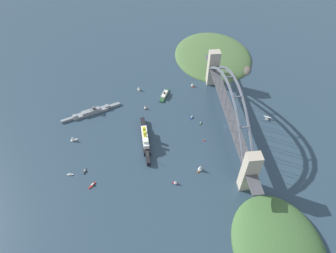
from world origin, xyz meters
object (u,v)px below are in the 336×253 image
object	(u,v)px
small_boat_1	(192,117)
channel_marker_buoy	(204,140)
small_boat_4	(70,175)
harbor_ferry_steamer	(164,95)
small_boat_5	(192,85)
small_boat_8	(176,182)
small_boat_0	(145,107)
small_boat_6	(92,185)
harbor_arch_bridge	(229,110)
ocean_liner	(145,139)
small_boat_7	(139,88)
small_boat_3	(85,171)
small_boat_2	(73,138)
seaplane_taxiing_near_bridge	(267,118)
small_boat_10	(200,168)
naval_cruiser	(92,112)
small_boat_9	(200,123)

from	to	relation	value
small_boat_1	channel_marker_buoy	distance (m)	44.82
small_boat_1	small_boat_4	size ratio (longest dim) A/B	1.08
harbor_ferry_steamer	small_boat_1	distance (m)	60.12
small_boat_4	channel_marker_buoy	size ratio (longest dim) A/B	2.71
small_boat_1	small_boat_5	world-z (taller)	small_boat_5
small_boat_8	small_boat_0	bearing A→B (deg)	12.30
channel_marker_buoy	small_boat_6	bearing A→B (deg)	110.54
channel_marker_buoy	small_boat_0	bearing A→B (deg)	47.03
harbor_arch_bridge	ocean_liner	distance (m)	114.81
harbor_arch_bridge	channel_marker_buoy	bearing A→B (deg)	124.47
small_boat_0	small_boat_4	distance (m)	141.79
harbor_arch_bridge	small_boat_7	size ratio (longest dim) A/B	31.36
small_boat_3	small_boat_8	xyz separation A→B (m)	(-28.29, -106.55, 2.27)
ocean_liner	small_boat_2	size ratio (longest dim) A/B	8.23
small_boat_6	small_boat_5	bearing A→B (deg)	-41.11
small_boat_3	small_boat_8	distance (m)	110.26
seaplane_taxiing_near_bridge	small_boat_10	xyz separation A→B (m)	(-75.25, 109.25, 2.62)
small_boat_0	small_boat_7	distance (m)	43.20
small_boat_2	small_boat_6	bearing A→B (deg)	-157.84
small_boat_1	channel_marker_buoy	xyz separation A→B (m)	(-43.73, -9.79, 0.44)
small_boat_1	small_boat_3	size ratio (longest dim) A/B	1.02
harbor_arch_bridge	naval_cruiser	size ratio (longest dim) A/B	3.06
small_boat_3	small_boat_5	world-z (taller)	small_boat_5
small_boat_2	ocean_liner	bearing A→B (deg)	-97.37
seaplane_taxiing_near_bridge	small_boat_2	xyz separation A→B (m)	(-11.39, 266.72, 2.00)
small_boat_1	small_boat_8	world-z (taller)	small_boat_8
small_boat_0	channel_marker_buoy	size ratio (longest dim) A/B	2.42
small_boat_4	small_boat_9	world-z (taller)	small_boat_4
harbor_arch_bridge	small_boat_2	world-z (taller)	harbor_arch_bridge
small_boat_1	small_boat_10	bearing A→B (deg)	177.25
small_boat_0	seaplane_taxiing_near_bridge	bearing A→B (deg)	-102.98
ocean_liner	small_boat_6	distance (m)	88.42
seaplane_taxiing_near_bridge	small_boat_4	xyz separation A→B (m)	(-65.76, 264.81, -1.35)
small_boat_2	small_boat_5	world-z (taller)	small_boat_2
harbor_ferry_steamer	small_boat_1	bearing A→B (deg)	-145.72
small_boat_4	small_boat_8	world-z (taller)	small_boat_8
seaplane_taxiing_near_bridge	small_boat_8	distance (m)	167.74
harbor_ferry_steamer	small_boat_8	bearing A→B (deg)	179.20
small_boat_1	small_boat_10	world-z (taller)	small_boat_10
harbor_ferry_steamer	small_boat_0	size ratio (longest dim) A/B	4.47
small_boat_6	small_boat_10	world-z (taller)	small_boat_10
small_boat_0	small_boat_9	size ratio (longest dim) A/B	1.01
small_boat_9	seaplane_taxiing_near_bridge	bearing A→B (deg)	-90.77
small_boat_2	small_boat_4	bearing A→B (deg)	-177.99
harbor_ferry_steamer	small_boat_2	distance (m)	148.17
harbor_arch_bridge	harbor_ferry_steamer	bearing A→B (deg)	47.65
small_boat_1	small_boat_4	xyz separation A→B (m)	(-79.48, 159.83, 0.11)
naval_cruiser	small_boat_4	xyz separation A→B (m)	(-103.63, 18.84, -1.94)
small_boat_6	small_boat_8	distance (m)	96.80
harbor_ferry_steamer	small_boat_8	size ratio (longest dim) A/B	4.52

